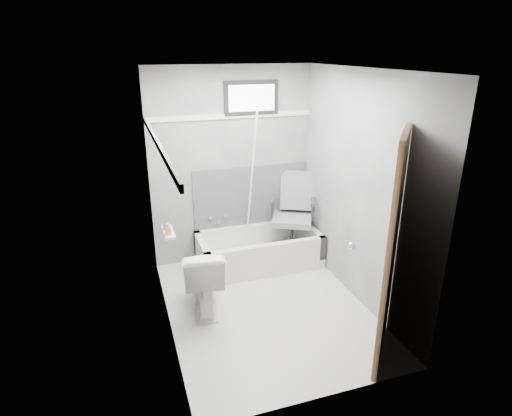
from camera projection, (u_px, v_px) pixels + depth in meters
name	position (u px, v px, depth m)	size (l,w,h in m)	color
floor	(266.00, 308.00, 4.51)	(2.60, 2.60, 0.00)	silver
ceiling	(269.00, 69.00, 3.67)	(2.60, 2.60, 0.00)	silver
wall_back	(232.00, 167.00, 5.24)	(2.00, 0.02, 2.40)	slate
wall_front	(331.00, 261.00, 2.93)	(2.00, 0.02, 2.40)	slate
wall_left	(162.00, 213.00, 3.79)	(0.02, 2.60, 2.40)	slate
wall_right	(359.00, 190.00, 4.38)	(0.02, 2.60, 2.40)	slate
bathtub	(259.00, 250.00, 5.33)	(1.50, 0.70, 0.42)	silver
office_chair	(292.00, 214.00, 5.37)	(0.57, 0.57, 0.99)	slate
toilet	(203.00, 278.00, 4.38)	(0.41, 0.73, 0.71)	white
door	(442.00, 264.00, 3.31)	(0.78, 0.78, 2.00)	brown
window	(251.00, 98.00, 5.01)	(0.66, 0.04, 0.40)	black
backerboard	(252.00, 196.00, 5.45)	(1.50, 0.02, 0.78)	#4C4C4F
trim_back	(231.00, 116.00, 5.01)	(2.00, 0.02, 0.06)	white
trim_left	(157.00, 143.00, 3.58)	(0.02, 2.60, 0.06)	white
pole	(251.00, 183.00, 5.13)	(0.02, 0.02, 1.95)	white
shelf	(168.00, 232.00, 4.13)	(0.10, 0.32, 0.03)	silver
soap_bottle_a	(168.00, 229.00, 4.03)	(0.05, 0.05, 0.11)	#9E8B4F
soap_bottle_b	(166.00, 224.00, 4.16)	(0.07, 0.07, 0.09)	slate
faucet	(218.00, 219.00, 5.39)	(0.26, 0.10, 0.16)	silver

